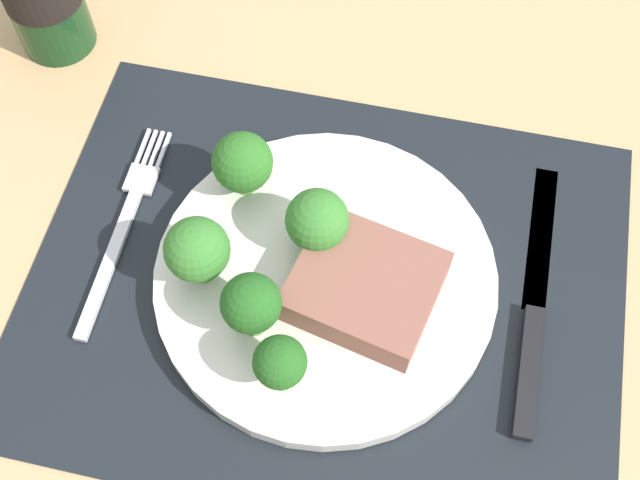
{
  "coord_description": "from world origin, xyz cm",
  "views": [
    {
      "loc": [
        5.23,
        -25.87,
        55.96
      ],
      "look_at": [
        -1.02,
        2.71,
        1.9
      ],
      "focal_mm": 45.29,
      "sensor_mm": 36.0,
      "label": 1
    }
  ],
  "objects_px": {
    "fork": "(124,225)",
    "knife": "(534,316)",
    "steak": "(365,286)",
    "plate": "(326,278)"
  },
  "relations": [
    {
      "from": "steak",
      "to": "fork",
      "type": "xyz_separation_m",
      "value": [
        -0.2,
        0.02,
        -0.03
      ]
    },
    {
      "from": "fork",
      "to": "knife",
      "type": "xyz_separation_m",
      "value": [
        0.32,
        -0.01,
        0.0
      ]
    },
    {
      "from": "knife",
      "to": "steak",
      "type": "bearing_deg",
      "value": -169.79
    },
    {
      "from": "plate",
      "to": "steak",
      "type": "relative_size",
      "value": 2.56
    },
    {
      "from": "plate",
      "to": "knife",
      "type": "xyz_separation_m",
      "value": [
        0.16,
        0.01,
        -0.0
      ]
    },
    {
      "from": "steak",
      "to": "knife",
      "type": "xyz_separation_m",
      "value": [
        0.13,
        0.02,
        -0.03
      ]
    },
    {
      "from": "fork",
      "to": "knife",
      "type": "bearing_deg",
      "value": -0.45
    },
    {
      "from": "plate",
      "to": "steak",
      "type": "height_order",
      "value": "steak"
    },
    {
      "from": "steak",
      "to": "fork",
      "type": "height_order",
      "value": "steak"
    },
    {
      "from": "plate",
      "to": "steak",
      "type": "xyz_separation_m",
      "value": [
        0.03,
        -0.01,
        0.02
      ]
    }
  ]
}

